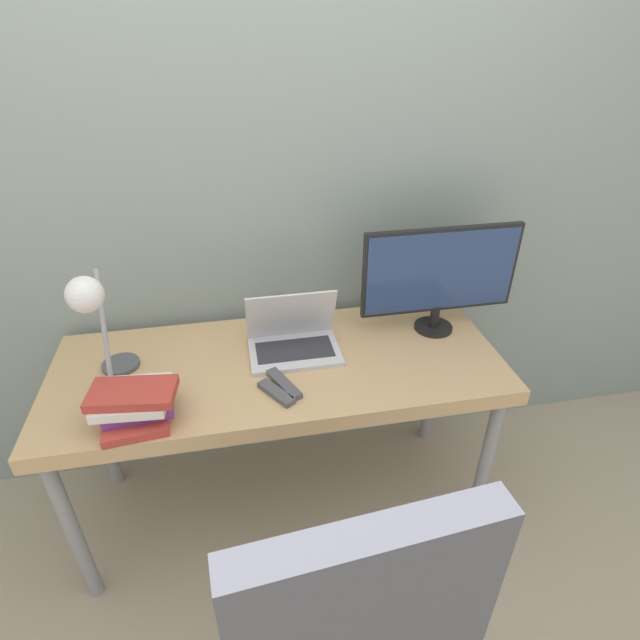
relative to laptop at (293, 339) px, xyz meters
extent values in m
plane|color=tan|center=(-0.06, -0.39, -0.81)|extent=(12.00, 12.00, 0.00)
cube|color=gray|center=(-0.06, 0.33, 0.49)|extent=(8.00, 0.05, 2.60)
cube|color=tan|center=(-0.06, -0.06, -0.08)|extent=(1.61, 0.65, 0.06)
cylinder|color=gray|center=(-0.81, -0.33, -0.46)|extent=(0.05, 0.05, 0.70)
cylinder|color=gray|center=(0.68, -0.33, -0.46)|extent=(0.05, 0.05, 0.70)
cylinder|color=gray|center=(-0.81, 0.20, -0.46)|extent=(0.05, 0.05, 0.70)
cylinder|color=gray|center=(0.68, 0.20, -0.46)|extent=(0.05, 0.05, 0.70)
cube|color=silver|center=(0.00, -0.02, -0.04)|extent=(0.33, 0.23, 0.02)
cube|color=#2D2D33|center=(0.00, -0.02, -0.03)|extent=(0.28, 0.14, 0.00)
cube|color=silver|center=(0.00, 0.05, 0.08)|extent=(0.33, 0.09, 0.22)
cube|color=black|center=(0.00, 0.05, 0.08)|extent=(0.30, 0.07, 0.19)
cylinder|color=black|center=(0.57, 0.04, -0.04)|extent=(0.15, 0.15, 0.01)
cylinder|color=black|center=(0.57, 0.04, 0.01)|extent=(0.04, 0.04, 0.09)
cube|color=black|center=(0.57, 0.05, 0.21)|extent=(0.60, 0.02, 0.34)
cube|color=navy|center=(0.57, 0.04, 0.21)|extent=(0.58, 0.00, 0.31)
cylinder|color=#4C4C51|center=(-0.62, 0.02, -0.04)|extent=(0.13, 0.13, 0.02)
cylinder|color=#99999E|center=(-0.62, -0.07, 0.15)|extent=(0.02, 0.19, 0.38)
sphere|color=white|center=(-0.62, -0.16, 0.34)|extent=(0.11, 0.11, 0.11)
sphere|color=black|center=(0.02, -0.61, -0.79)|extent=(0.05, 0.05, 0.05)
cube|color=#4C4C56|center=(-0.04, -0.87, -0.32)|extent=(0.56, 0.50, 0.09)
cube|color=#4C4C56|center=(-0.02, -1.06, 0.03)|extent=(0.50, 0.11, 0.62)
cube|color=#B2382D|center=(-0.53, -0.28, -0.03)|extent=(0.21, 0.22, 0.03)
cube|color=#753384|center=(-0.52, -0.26, 0.00)|extent=(0.22, 0.17, 0.04)
cube|color=silver|center=(-0.53, -0.26, 0.03)|extent=(0.23, 0.21, 0.03)
cube|color=#B2382D|center=(-0.53, -0.28, 0.06)|extent=(0.27, 0.17, 0.03)
cube|color=#4C4C51|center=(-0.06, -0.20, -0.04)|extent=(0.11, 0.18, 0.02)
cube|color=#4C4C51|center=(-0.09, -0.25, -0.04)|extent=(0.12, 0.15, 0.02)
camera|label=1|loc=(-0.19, -1.52, 1.03)|focal=28.00mm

